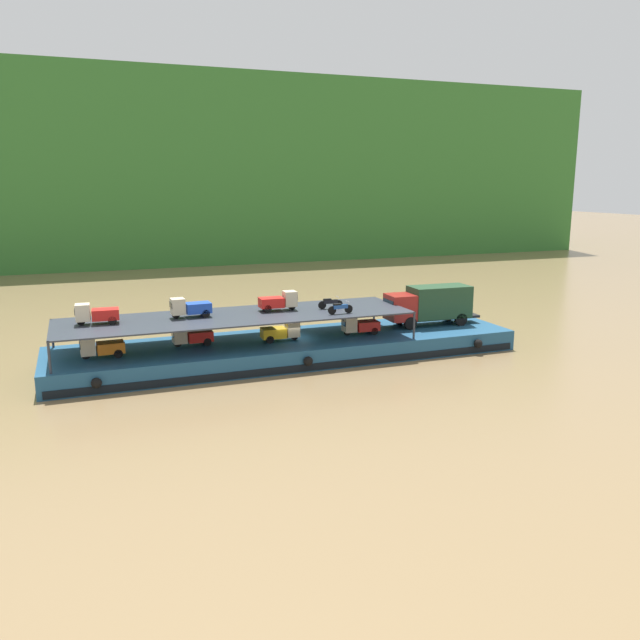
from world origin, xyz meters
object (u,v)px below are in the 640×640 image
object	(u,v)px
motorcycle_upper_port	(340,308)
cargo_barge	(290,349)
motorcycle_upper_centre	(330,303)
mini_truck_upper_fore	(279,301)
mini_truck_upper_stern	(96,314)
covered_lorry	(430,304)
mini_truck_lower_aft	(192,336)
mini_truck_lower_mid	(281,331)
mini_truck_upper_mid	(190,307)
mini_truck_lower_stern	(101,347)
mini_truck_lower_fore	(360,325)

from	to	relation	value
motorcycle_upper_port	cargo_barge	bearing A→B (deg)	147.03
cargo_barge	motorcycle_upper_centre	size ratio (longest dim) A/B	17.74
mini_truck_upper_fore	mini_truck_upper_stern	bearing A→B (deg)	-179.47
covered_lorry	mini_truck_upper_fore	bearing A→B (deg)	178.66
mini_truck_lower_aft	mini_truck_lower_mid	distance (m)	6.27
motorcycle_upper_centre	mini_truck_upper_mid	bearing A→B (deg)	176.88
covered_lorry	motorcycle_upper_port	xyz separation A→B (m)	(-8.76, -2.43, 0.74)
mini_truck_lower_mid	mini_truck_upper_stern	distance (m)	12.53
cargo_barge	covered_lorry	xyz separation A→B (m)	(11.88, 0.40, 2.45)
mini_truck_lower_aft	mini_truck_lower_mid	xyz separation A→B (m)	(6.21, -0.92, 0.00)
motorcycle_upper_port	mini_truck_upper_mid	bearing A→B (deg)	165.58
motorcycle_upper_centre	mini_truck_lower_stern	bearing A→B (deg)	-177.93
covered_lorry	mini_truck_lower_mid	size ratio (longest dim) A/B	2.84
mini_truck_lower_aft	cargo_barge	bearing A→B (deg)	-4.20
mini_truck_upper_mid	motorcycle_upper_port	bearing A→B (deg)	-14.42
mini_truck_lower_aft	mini_truck_upper_mid	world-z (taller)	mini_truck_upper_mid
covered_lorry	mini_truck_lower_stern	bearing A→B (deg)	-177.77
covered_lorry	mini_truck_lower_aft	world-z (taller)	covered_lorry
cargo_barge	mini_truck_upper_mid	bearing A→B (deg)	175.31
mini_truck_lower_mid	motorcycle_upper_centre	bearing A→B (deg)	6.22
mini_truck_lower_aft	mini_truck_lower_fore	world-z (taller)	same
covered_lorry	mini_truck_upper_fore	distance (m)	12.49
cargo_barge	mini_truck_lower_fore	size ratio (longest dim) A/B	12.12
mini_truck_lower_mid	mini_truck_upper_mid	xyz separation A→B (m)	(-6.23, 0.99, 2.00)
cargo_barge	mini_truck_upper_fore	size ratio (longest dim) A/B	12.19
mini_truck_lower_stern	mini_truck_lower_fore	size ratio (longest dim) A/B	1.00
cargo_barge	motorcycle_upper_centre	world-z (taller)	motorcycle_upper_centre
mini_truck_lower_stern	mini_truck_upper_stern	world-z (taller)	mini_truck_upper_stern
motorcycle_upper_port	motorcycle_upper_centre	world-z (taller)	same
cargo_barge	mini_truck_lower_aft	distance (m)	7.14
mini_truck_lower_mid	mini_truck_lower_fore	world-z (taller)	same
covered_lorry	mini_truck_upper_mid	xyz separation A→B (m)	(-18.88, 0.17, 1.00)
mini_truck_upper_mid	motorcycle_upper_port	size ratio (longest dim) A/B	1.46
mini_truck_lower_stern	mini_truck_lower_mid	world-z (taller)	same
covered_lorry	mini_truck_upper_mid	distance (m)	18.90
mini_truck_lower_aft	mini_truck_lower_mid	bearing A→B (deg)	-8.47
mini_truck_upper_stern	mini_truck_upper_fore	bearing A→B (deg)	0.53
mini_truck_upper_stern	motorcycle_upper_port	distance (m)	16.43
motorcycle_upper_port	mini_truck_lower_fore	bearing A→B (deg)	33.33
mini_truck_upper_mid	covered_lorry	bearing A→B (deg)	-0.52
mini_truck_lower_mid	motorcycle_upper_centre	size ratio (longest dim) A/B	1.46
mini_truck_upper_mid	mini_truck_lower_stern	bearing A→B (deg)	-169.20
mini_truck_lower_fore	mini_truck_upper_mid	distance (m)	12.55
covered_lorry	mini_truck_lower_stern	xyz separation A→B (m)	(-24.85, -0.97, -1.00)
covered_lorry	mini_truck_upper_stern	bearing A→B (deg)	179.60
mini_truck_lower_aft	mini_truck_lower_stern	bearing A→B (deg)	-169.81
mini_truck_lower_stern	mini_truck_upper_fore	world-z (taller)	mini_truck_upper_fore
mini_truck_lower_aft	motorcycle_upper_centre	xyz separation A→B (m)	(10.16, -0.49, 1.74)
mini_truck_lower_fore	motorcycle_upper_centre	world-z (taller)	motorcycle_upper_centre
covered_lorry	mini_truck_lower_fore	world-z (taller)	covered_lorry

